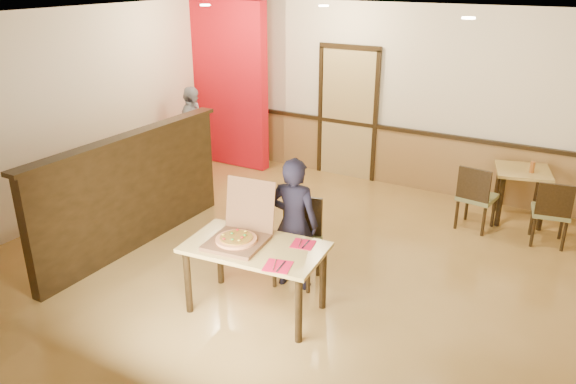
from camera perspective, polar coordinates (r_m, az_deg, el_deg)
name	(u,v)px	position (r m, az deg, el deg)	size (l,w,h in m)	color
floor	(282,278)	(6.43, -0.66, -8.75)	(7.00, 7.00, 0.00)	tan
ceiling	(280,21)	(5.55, -0.78, 16.97)	(7.00, 7.00, 0.00)	black
wall_back	(397,98)	(8.92, 11.03, 9.37)	(7.00, 7.00, 0.00)	beige
wall_left	(55,119)	(8.14, -22.57, 6.90)	(7.00, 7.00, 0.00)	beige
wainscot_back	(392,157)	(9.14, 10.54, 3.52)	(7.00, 0.04, 0.90)	olive
chair_rail_back	(394,129)	(8.99, 10.70, 6.33)	(7.00, 0.06, 0.06)	black
back_door	(348,114)	(9.25, 6.09, 7.86)	(0.90, 0.06, 2.10)	tan
booth_partition	(132,191)	(7.11, -15.53, 0.13)	(0.20, 3.10, 1.44)	black
red_accent_panel	(225,85)	(9.82, -6.40, 10.77)	(1.60, 0.20, 2.78)	red
spot_a	(205,5)	(8.33, -8.42, 18.28)	(0.14, 0.14, 0.02)	beige
spot_b	(324,6)	(8.12, 3.65, 18.37)	(0.14, 0.14, 0.02)	beige
spot_c	(469,18)	(6.43, 17.87, 16.48)	(0.14, 0.14, 0.02)	beige
main_table	(255,255)	(5.59, -3.35, -6.44)	(1.44, 0.92, 0.73)	#D5B259
diner_chair	(299,237)	(6.19, 1.09, -4.58)	(0.55, 0.55, 0.94)	olive
side_chair_left	(476,195)	(7.76, 18.54, -0.32)	(0.50, 0.50, 0.90)	olive
side_chair_right	(551,210)	(7.67, 25.20, -1.71)	(0.50, 0.50, 0.87)	olive
side_table	(521,182)	(8.25, 22.63, 0.98)	(0.84, 0.84, 0.74)	#D5B259
diner	(294,224)	(5.97, 0.60, -3.25)	(0.54, 0.35, 1.48)	black
passerby	(193,133)	(9.30, -9.67, 5.91)	(0.89, 0.37, 1.52)	gray
pizza_box	(239,235)	(5.59, -5.00, -4.40)	(0.61, 0.69, 0.57)	brown
pizza	(236,239)	(5.56, -5.28, -4.82)	(0.41, 0.41, 0.03)	#EC9855
napkin_near	(278,266)	(5.17, -1.05, -7.53)	(0.29, 0.29, 0.01)	red
napkin_far	(303,244)	(5.56, 1.54, -5.31)	(0.26, 0.26, 0.01)	red
condiment	(532,167)	(8.09, 23.58, 2.33)	(0.06, 0.06, 0.15)	brown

